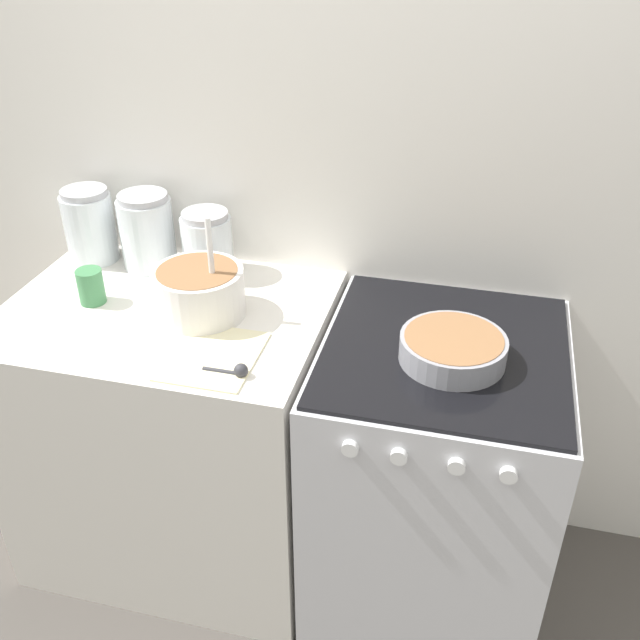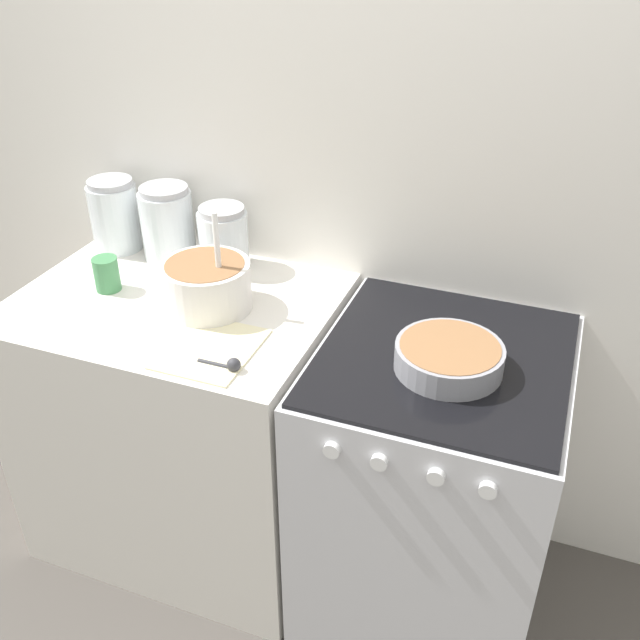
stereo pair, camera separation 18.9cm
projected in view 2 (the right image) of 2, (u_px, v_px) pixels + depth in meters
The scene contains 11 objects.
wall_back at pixel (366, 183), 2.08m from camera, with size 4.85×0.05×2.40m.
countertop_cabinet at pixel (188, 421), 2.32m from camera, with size 0.92×0.70×0.91m.
stove at pixel (430, 484), 2.07m from camera, with size 0.65×0.71×0.91m.
mixing_bowl at pixel (206, 283), 2.00m from camera, with size 0.25×0.25×0.30m.
baking_pan at pixel (449, 357), 1.77m from camera, with size 0.27×0.27×0.07m.
storage_jar_left at pixel (116, 219), 2.33m from camera, with size 0.16×0.16×0.24m.
storage_jar_middle at pixel (168, 228), 2.26m from camera, with size 0.17×0.17×0.24m.
storage_jar_right at pixel (224, 242), 2.21m from camera, with size 0.16×0.16×0.20m.
tin_can at pixel (107, 274), 2.11m from camera, with size 0.07×0.07×0.10m.
recipe_page at pixel (211, 349), 1.86m from camera, with size 0.23×0.27×0.01m.
measuring_spoon at pixel (229, 365), 1.77m from camera, with size 0.12×0.04×0.04m.
Camera 2 is at (0.58, -1.18, 1.95)m, focal length 40.00 mm.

